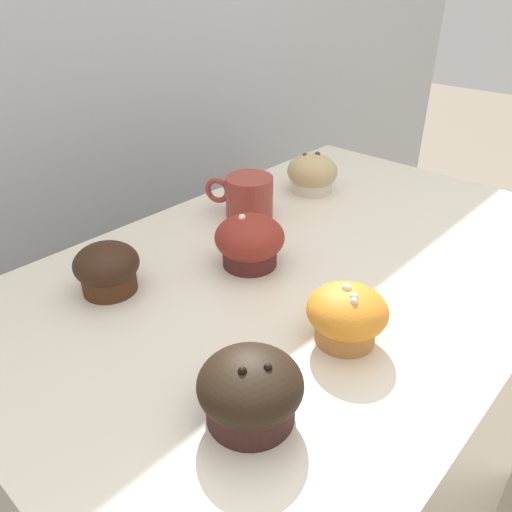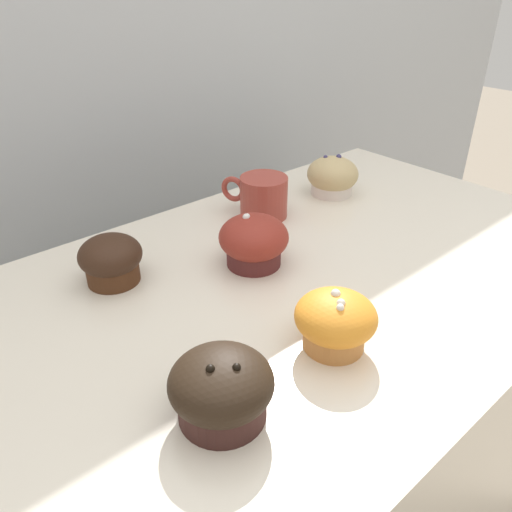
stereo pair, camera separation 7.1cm
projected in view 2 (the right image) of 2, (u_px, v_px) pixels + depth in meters
name	position (u px, v px, depth m)	size (l,w,h in m)	color
wall_back	(129.00, 180.00, 1.19)	(3.20, 0.10, 1.80)	#B2B7BC
display_counter	(301.00, 462.00, 1.01)	(1.00, 0.64, 0.94)	silver
muffin_front_center	(111.00, 259.00, 0.72)	(0.09, 0.09, 0.07)	#482816
muffin_back_left	(254.00, 241.00, 0.76)	(0.11, 0.11, 0.08)	#512120
muffin_back_right	(332.00, 177.00, 1.00)	(0.10, 0.10, 0.08)	silver
muffin_front_left	(221.00, 388.00, 0.50)	(0.11, 0.11, 0.08)	#391E1B
muffin_front_right	(335.00, 321.00, 0.59)	(0.10, 0.10, 0.08)	#C57D3E
coffee_cup	(262.00, 196.00, 0.91)	(0.09, 0.13, 0.08)	#99382D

